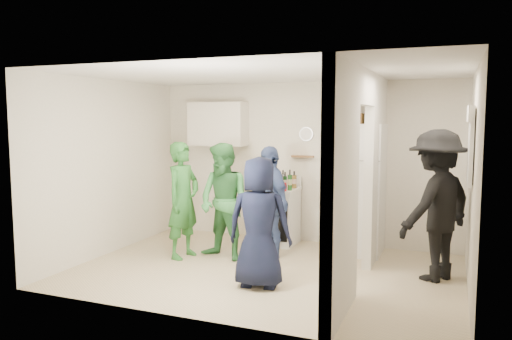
{
  "coord_description": "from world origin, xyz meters",
  "views": [
    {
      "loc": [
        2.19,
        -5.83,
        1.96
      ],
      "look_at": [
        -0.28,
        0.4,
        1.25
      ],
      "focal_mm": 35.0,
      "sensor_mm": 36.0,
      "label": 1
    }
  ],
  "objects_px": {
    "person_green_left": "(183,200)",
    "person_denim": "(270,202)",
    "blue_bowl": "(351,109)",
    "person_green_center": "(224,202)",
    "fridge": "(356,189)",
    "yellow_cup_stack_top": "(372,115)",
    "stove": "(274,216)",
    "person_navy": "(259,222)",
    "wicker_basket": "(351,118)",
    "person_nook": "(436,205)"
  },
  "relations": [
    {
      "from": "blue_bowl",
      "to": "person_green_center",
      "type": "bearing_deg",
      "value": -144.21
    },
    {
      "from": "stove",
      "to": "wicker_basket",
      "type": "height_order",
      "value": "wicker_basket"
    },
    {
      "from": "person_green_center",
      "to": "person_nook",
      "type": "xyz_separation_m",
      "value": [
        2.74,
        0.16,
        0.1
      ]
    },
    {
      "from": "wicker_basket",
      "to": "person_denim",
      "type": "bearing_deg",
      "value": -142.63
    },
    {
      "from": "fridge",
      "to": "person_nook",
      "type": "distance_m",
      "value": 1.43
    },
    {
      "from": "person_green_center",
      "to": "person_navy",
      "type": "relative_size",
      "value": 1.06
    },
    {
      "from": "fridge",
      "to": "yellow_cup_stack_top",
      "type": "relative_size",
      "value": 7.47
    },
    {
      "from": "stove",
      "to": "person_denim",
      "type": "relative_size",
      "value": 0.55
    },
    {
      "from": "yellow_cup_stack_top",
      "to": "person_denim",
      "type": "distance_m",
      "value": 1.87
    },
    {
      "from": "person_green_left",
      "to": "person_denim",
      "type": "distance_m",
      "value": 1.21
    },
    {
      "from": "fridge",
      "to": "person_green_center",
      "type": "distance_m",
      "value": 1.92
    },
    {
      "from": "person_green_center",
      "to": "yellow_cup_stack_top",
      "type": "bearing_deg",
      "value": 41.12
    },
    {
      "from": "stove",
      "to": "blue_bowl",
      "type": "height_order",
      "value": "blue_bowl"
    },
    {
      "from": "person_green_left",
      "to": "wicker_basket",
      "type": "bearing_deg",
      "value": -50.21
    },
    {
      "from": "person_denim",
      "to": "person_navy",
      "type": "bearing_deg",
      "value": -32.76
    },
    {
      "from": "yellow_cup_stack_top",
      "to": "person_navy",
      "type": "bearing_deg",
      "value": -118.12
    },
    {
      "from": "stove",
      "to": "person_navy",
      "type": "distance_m",
      "value": 2.05
    },
    {
      "from": "person_denim",
      "to": "person_navy",
      "type": "height_order",
      "value": "person_denim"
    },
    {
      "from": "fridge",
      "to": "person_green_left",
      "type": "distance_m",
      "value": 2.48
    },
    {
      "from": "stove",
      "to": "fridge",
      "type": "relative_size",
      "value": 0.46
    },
    {
      "from": "person_green_center",
      "to": "person_navy",
      "type": "height_order",
      "value": "person_green_center"
    },
    {
      "from": "wicker_basket",
      "to": "yellow_cup_stack_top",
      "type": "distance_m",
      "value": 0.36
    },
    {
      "from": "stove",
      "to": "person_green_center",
      "type": "xyz_separation_m",
      "value": [
        -0.35,
        -1.07,
        0.37
      ]
    },
    {
      "from": "fridge",
      "to": "stove",
      "type": "bearing_deg",
      "value": 178.64
    },
    {
      "from": "fridge",
      "to": "person_navy",
      "type": "height_order",
      "value": "fridge"
    },
    {
      "from": "fridge",
      "to": "blue_bowl",
      "type": "distance_m",
      "value": 1.14
    },
    {
      "from": "person_green_left",
      "to": "stove",
      "type": "bearing_deg",
      "value": -27.97
    },
    {
      "from": "person_green_center",
      "to": "wicker_basket",
      "type": "bearing_deg",
      "value": 49.74
    },
    {
      "from": "person_green_left",
      "to": "person_navy",
      "type": "bearing_deg",
      "value": -108.31
    },
    {
      "from": "stove",
      "to": "yellow_cup_stack_top",
      "type": "distance_m",
      "value": 2.16
    },
    {
      "from": "wicker_basket",
      "to": "person_green_left",
      "type": "distance_m",
      "value": 2.67
    },
    {
      "from": "person_green_left",
      "to": "person_nook",
      "type": "distance_m",
      "value": 3.32
    },
    {
      "from": "wicker_basket",
      "to": "person_denim",
      "type": "relative_size",
      "value": 0.22
    },
    {
      "from": "blue_bowl",
      "to": "person_navy",
      "type": "height_order",
      "value": "blue_bowl"
    },
    {
      "from": "wicker_basket",
      "to": "person_nook",
      "type": "height_order",
      "value": "wicker_basket"
    },
    {
      "from": "blue_bowl",
      "to": "person_nook",
      "type": "relative_size",
      "value": 0.13
    },
    {
      "from": "fridge",
      "to": "person_denim",
      "type": "distance_m",
      "value": 1.29
    },
    {
      "from": "person_denim",
      "to": "person_nook",
      "type": "relative_size",
      "value": 0.86
    },
    {
      "from": "person_navy",
      "to": "blue_bowl",
      "type": "bearing_deg",
      "value": -116.11
    },
    {
      "from": "person_denim",
      "to": "blue_bowl",
      "type": "bearing_deg",
      "value": 79.93
    },
    {
      "from": "yellow_cup_stack_top",
      "to": "person_green_left",
      "type": "xyz_separation_m",
      "value": [
        -2.41,
        -1.07,
        -1.18
      ]
    },
    {
      "from": "wicker_basket",
      "to": "person_nook",
      "type": "relative_size",
      "value": 0.19
    },
    {
      "from": "person_green_left",
      "to": "person_denim",
      "type": "relative_size",
      "value": 1.04
    },
    {
      "from": "fridge",
      "to": "blue_bowl",
      "type": "bearing_deg",
      "value": 153.43
    },
    {
      "from": "blue_bowl",
      "to": "person_green_center",
      "type": "xyz_separation_m",
      "value": [
        -1.51,
        -1.09,
        -1.27
      ]
    },
    {
      "from": "yellow_cup_stack_top",
      "to": "person_denim",
      "type": "relative_size",
      "value": 0.16
    },
    {
      "from": "person_green_left",
      "to": "blue_bowl",
      "type": "bearing_deg",
      "value": -50.21
    },
    {
      "from": "person_navy",
      "to": "wicker_basket",
      "type": "bearing_deg",
      "value": -116.11
    },
    {
      "from": "wicker_basket",
      "to": "blue_bowl",
      "type": "xyz_separation_m",
      "value": [
        0.0,
        0.0,
        0.13
      ]
    },
    {
      "from": "person_green_center",
      "to": "person_green_left",
      "type": "bearing_deg",
      "value": -153.6
    }
  ]
}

